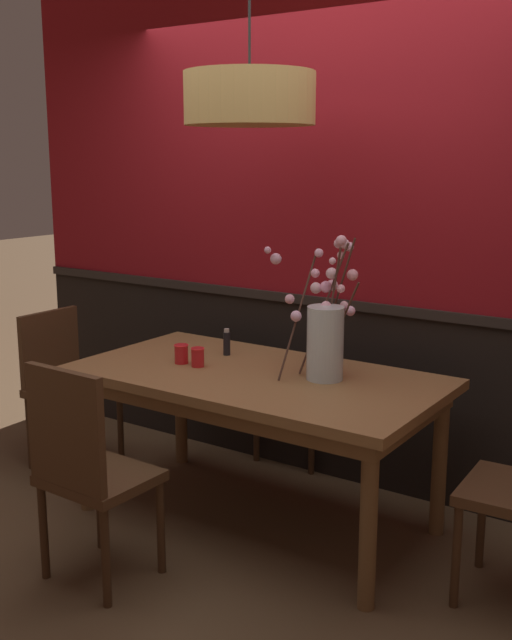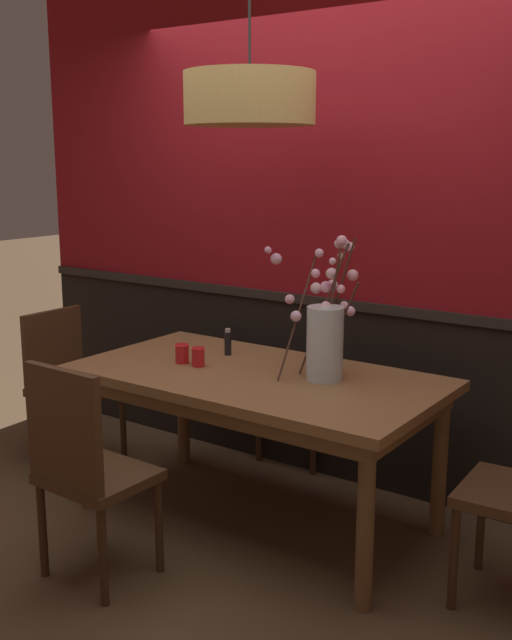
# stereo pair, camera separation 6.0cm
# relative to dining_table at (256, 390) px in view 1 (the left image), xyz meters

# --- Properties ---
(ground_plane) EXTENTS (24.00, 24.00, 0.00)m
(ground_plane) POSITION_rel_dining_table_xyz_m (0.00, 0.00, -0.67)
(ground_plane) COLOR brown
(back_wall) EXTENTS (4.31, 0.14, 2.98)m
(back_wall) POSITION_rel_dining_table_xyz_m (0.00, 0.74, 0.80)
(back_wall) COLOR black
(back_wall) RESTS_ON ground
(dining_table) EXTENTS (1.76, 0.93, 0.76)m
(dining_table) POSITION_rel_dining_table_xyz_m (0.00, 0.00, 0.00)
(dining_table) COLOR olive
(dining_table) RESTS_ON ground
(chair_far_side_left) EXTENTS (0.44, 0.41, 0.89)m
(chair_far_side_left) POSITION_rel_dining_table_xyz_m (-0.25, 0.88, -0.16)
(chair_far_side_left) COLOR #4C301C
(chair_far_side_left) RESTS_ON ground
(chair_near_side_left) EXTENTS (0.44, 0.39, 0.96)m
(chair_near_side_left) POSITION_rel_dining_table_xyz_m (-0.26, -0.86, -0.14)
(chair_near_side_left) COLOR #4C301C
(chair_near_side_left) RESTS_ON ground
(chair_head_west_end) EXTENTS (0.41, 0.44, 0.89)m
(chair_head_west_end) POSITION_rel_dining_table_xyz_m (-1.34, -0.01, -0.17)
(chair_head_west_end) COLOR #4C301C
(chair_head_west_end) RESTS_ON ground
(vase_with_blossoms) EXTENTS (0.48, 0.42, 0.65)m
(vase_with_blossoms) POSITION_rel_dining_table_xyz_m (0.31, 0.11, 0.29)
(vase_with_blossoms) COLOR silver
(vase_with_blossoms) RESTS_ON dining_table
(candle_holder_nearer_center) EXTENTS (0.07, 0.07, 0.10)m
(candle_holder_nearer_center) POSITION_rel_dining_table_xyz_m (-0.30, -0.07, 0.13)
(candle_holder_nearer_center) COLOR red
(candle_holder_nearer_center) RESTS_ON dining_table
(candle_holder_nearer_edge) EXTENTS (0.07, 0.07, 0.10)m
(candle_holder_nearer_edge) POSITION_rel_dining_table_xyz_m (-0.40, -0.07, 0.13)
(candle_holder_nearer_edge) COLOR red
(candle_holder_nearer_edge) RESTS_ON dining_table
(condiment_bottle) EXTENTS (0.04, 0.04, 0.14)m
(condiment_bottle) POSITION_rel_dining_table_xyz_m (-0.31, 0.19, 0.15)
(condiment_bottle) COLOR black
(condiment_bottle) RESTS_ON dining_table
(pendant_lamp) EXTENTS (0.59, 0.59, 1.07)m
(pendant_lamp) POSITION_rel_dining_table_xyz_m (-0.03, -0.01, 1.34)
(pendant_lamp) COLOR tan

